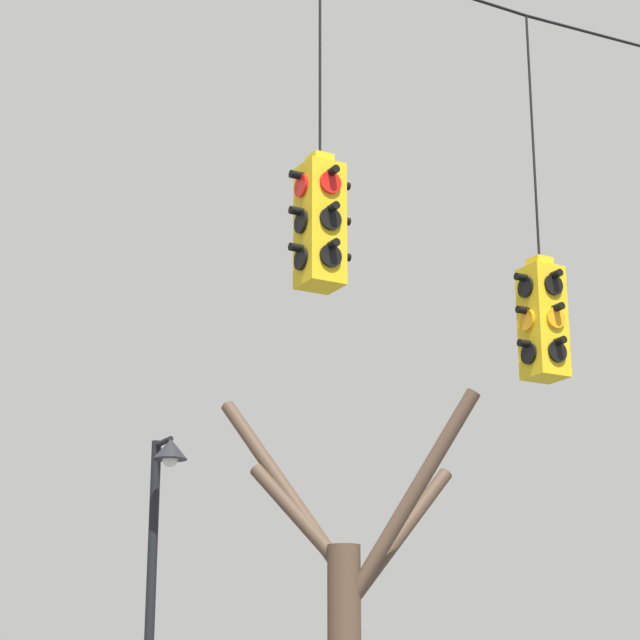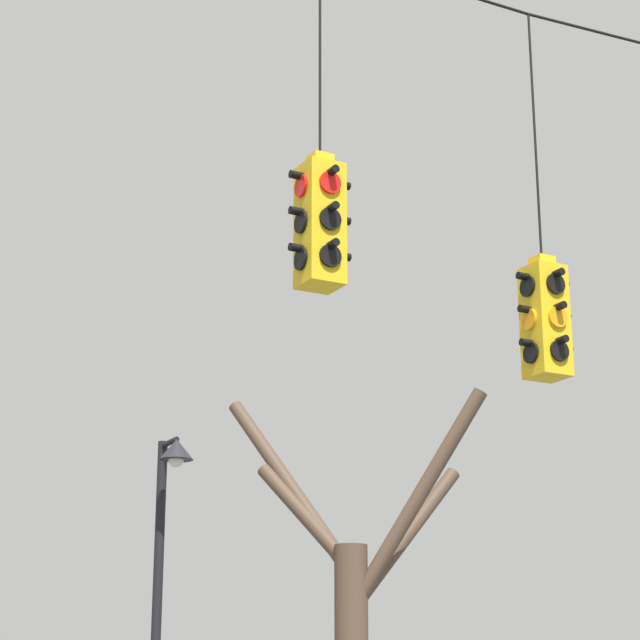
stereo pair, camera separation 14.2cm
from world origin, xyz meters
name	(u,v)px [view 1 (the left image)]	position (x,y,z in m)	size (l,w,h in m)	color
traffic_light_over_intersection	(320,222)	(-1.63, -0.21, 5.42)	(0.58, 0.58, 3.29)	yellow
traffic_light_near_right_pole	(543,319)	(0.74, -0.21, 4.90)	(0.58, 0.58, 3.76)	yellow
street_lamp	(159,549)	(-0.85, 5.19, 3.21)	(0.42, 0.73, 4.56)	black
bare_tree	(346,609)	(1.82, 5.34, 2.60)	(2.67, 3.35, 5.63)	brown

